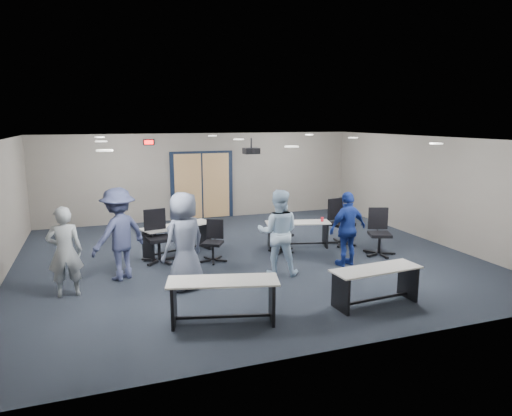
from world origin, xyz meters
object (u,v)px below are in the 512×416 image
object	(u,v)px
person_back	(119,234)
person_gray	(65,252)
chair_back_b	(213,242)
chair_back_c	(282,233)
table_front_right	(376,280)
chair_back_d	(342,222)
table_front_left	(223,294)
chair_loose_right	(380,232)
person_navy	(348,229)
person_plaid	(184,241)
person_lightblue	(278,232)
table_back_right	(298,230)
chair_back_a	(159,237)
table_back_left	(177,234)

from	to	relation	value
person_back	person_gray	bearing A→B (deg)	-0.71
chair_back_b	chair_back_c	size ratio (longest dim) A/B	1.00
table_front_right	chair_back_d	distance (m)	3.82
table_front_left	chair_loose_right	world-z (taller)	chair_loose_right
person_navy	person_back	world-z (taller)	person_back
person_plaid	table_front_left	bearing A→B (deg)	70.63
chair_back_b	table_front_left	bearing A→B (deg)	-70.61
table_front_right	table_front_left	bearing A→B (deg)	172.16
person_lightblue	table_front_left	bearing A→B (deg)	71.28
table_front_left	table_front_right	bearing A→B (deg)	10.82
table_back_right	chair_back_b	distance (m)	2.32
table_front_right	person_gray	size ratio (longest dim) A/B	0.99
person_lightblue	person_navy	distance (m)	1.63
chair_back_c	chair_loose_right	bearing A→B (deg)	-41.99
table_back_right	person_plaid	xyz separation A→B (m)	(-3.15, -1.87, 0.47)
chair_loose_right	person_navy	world-z (taller)	person_navy
person_gray	person_plaid	bearing A→B (deg)	169.85
person_lightblue	chair_loose_right	bearing A→B (deg)	-147.78
chair_loose_right	person_lightblue	world-z (taller)	person_lightblue
chair_loose_right	chair_back_a	bearing A→B (deg)	-172.98
table_back_left	chair_back_b	xyz separation A→B (m)	(0.63, -0.88, -0.01)
person_plaid	person_navy	distance (m)	3.58
chair_back_a	person_back	world-z (taller)	person_back
table_front_left	chair_back_c	world-z (taller)	chair_back_c
chair_back_b	person_gray	xyz separation A→B (m)	(-2.95, -1.10, 0.36)
chair_back_b	person_navy	size ratio (longest dim) A/B	0.57
chair_loose_right	person_lightblue	xyz separation A→B (m)	(-2.72, -0.43, 0.33)
person_gray	person_back	size ratio (longest dim) A/B	0.90
person_back	table_back_left	bearing A→B (deg)	-169.44
chair_back_a	chair_back_d	distance (m)	4.55
person_plaid	chair_back_c	bearing A→B (deg)	-177.29
table_front_right	chair_back_c	world-z (taller)	chair_back_c
chair_loose_right	table_front_left	bearing A→B (deg)	-132.10
chair_back_c	person_navy	bearing A→B (deg)	-71.64
table_front_right	chair_loose_right	size ratio (longest dim) A/B	1.49
chair_back_a	person_lightblue	bearing A→B (deg)	-45.73
person_back	person_navy	bearing A→B (deg)	137.00
chair_back_c	chair_back_d	size ratio (longest dim) A/B	0.80
chair_back_b	chair_back_c	bearing A→B (deg)	37.18
table_front_right	chair_back_d	xyz separation A→B (m)	(1.38, 3.56, 0.14)
chair_back_b	chair_back_a	bearing A→B (deg)	-167.71
person_navy	table_front_left	bearing A→B (deg)	18.72
table_back_right	chair_back_c	xyz separation A→B (m)	(-0.53, -0.26, 0.02)
table_back_left	person_navy	size ratio (longest dim) A/B	1.11
chair_back_b	person_navy	distance (m)	2.96
table_front_left	chair_back_c	size ratio (longest dim) A/B	1.94
chair_back_b	person_plaid	xyz separation A→B (m)	(-0.88, -1.41, 0.45)
table_front_right	table_back_right	world-z (taller)	table_back_right
chair_back_a	person_gray	size ratio (longest dim) A/B	0.71
chair_back_d	chair_back_c	bearing A→B (deg)	169.62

